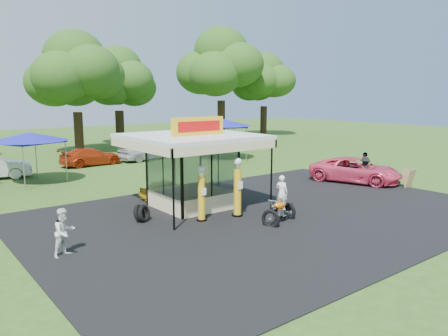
{
  "coord_description": "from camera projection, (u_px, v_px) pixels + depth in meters",
  "views": [
    {
      "loc": [
        -12.88,
        -11.38,
        5.13
      ],
      "look_at": [
        -0.93,
        4.0,
        1.87
      ],
      "focal_mm": 35.0,
      "sensor_mm": 36.0,
      "label": 1
    }
  ],
  "objects": [
    {
      "name": "pink_sedan",
      "position": [
        356.0,
        170.0,
        25.86
      ],
      "size": [
        3.98,
        5.74,
        1.46
      ],
      "primitive_type": "imported",
      "rotation": [
        0.0,
        0.0,
        0.33
      ],
      "color": "#EF4166",
      "rests_on": "ground"
    },
    {
      "name": "oak_far_f",
      "position": [
        264.0,
        84.0,
        54.84
      ],
      "size": [
        8.43,
        8.43,
        10.15
      ],
      "color": "black",
      "rests_on": "ground"
    },
    {
      "name": "motorcycle",
      "position": [
        281.0,
        203.0,
        17.69
      ],
      "size": [
        1.78,
        1.24,
        2.02
      ],
      "rotation": [
        0.0,
        0.0,
        0.31
      ],
      "color": "black",
      "rests_on": "ground"
    },
    {
      "name": "a_frame_sign",
      "position": [
        408.0,
        178.0,
        24.38
      ],
      "size": [
        0.6,
        0.55,
        1.06
      ],
      "rotation": [
        0.0,
        0.0,
        -0.04
      ],
      "color": "#593819",
      "rests_on": "ground"
    },
    {
      "name": "asphalt_apron",
      "position": [
        269.0,
        213.0,
        19.06
      ],
      "size": [
        20.0,
        14.0,
        0.04
      ],
      "primitive_type": "cube",
      "color": "black",
      "rests_on": "ground"
    },
    {
      "name": "ground",
      "position": [
        303.0,
        224.0,
        17.51
      ],
      "size": [
        120.0,
        120.0,
        0.0
      ],
      "primitive_type": "plane",
      "color": "#314F18",
      "rests_on": "ground"
    },
    {
      "name": "gas_station_kiosk",
      "position": [
        192.0,
        169.0,
        19.89
      ],
      "size": [
        5.4,
        5.4,
        4.18
      ],
      "color": "white",
      "rests_on": "ground"
    },
    {
      "name": "gas_pump_left",
      "position": [
        201.0,
        195.0,
        17.77
      ],
      "size": [
        0.43,
        0.43,
        2.33
      ],
      "color": "black",
      "rests_on": "ground"
    },
    {
      "name": "spectator_west",
      "position": [
        64.0,
        232.0,
        13.96
      ],
      "size": [
        0.93,
        0.82,
        1.58
      ],
      "primitive_type": "imported",
      "rotation": [
        0.0,
        0.0,
        0.34
      ],
      "color": "white",
      "rests_on": "ground"
    },
    {
      "name": "kiosk_car",
      "position": [
        168.0,
        189.0,
        21.83
      ],
      "size": [
        2.82,
        1.13,
        0.96
      ],
      "primitive_type": "imported",
      "rotation": [
        0.0,
        0.0,
        1.57
      ],
      "color": "gold",
      "rests_on": "ground"
    },
    {
      "name": "bg_car_b",
      "position": [
        91.0,
        157.0,
        32.12
      ],
      "size": [
        4.61,
        2.18,
        1.3
      ],
      "primitive_type": "imported",
      "rotation": [
        0.0,
        0.0,
        1.65
      ],
      "color": "#AF2E0D",
      "rests_on": "ground"
    },
    {
      "name": "tent_west",
      "position": [
        29.0,
        137.0,
        25.23
      ],
      "size": [
        4.31,
        4.31,
        3.01
      ],
      "rotation": [
        0.0,
        0.0,
        0.37
      ],
      "color": "gray",
      "rests_on": "ground"
    },
    {
      "name": "bg_car_c",
      "position": [
        145.0,
        150.0,
        34.76
      ],
      "size": [
        4.77,
        2.63,
        1.54
      ],
      "primitive_type": "imported",
      "rotation": [
        0.0,
        0.0,
        1.76
      ],
      "color": "#BBBBC0",
      "rests_on": "ground"
    },
    {
      "name": "oak_far_d",
      "position": [
        118.0,
        84.0,
        44.35
      ],
      "size": [
        8.27,
        8.27,
        9.84
      ],
      "color": "black",
      "rests_on": "ground"
    },
    {
      "name": "gas_pump_right",
      "position": [
        238.0,
        189.0,
        18.44
      ],
      "size": [
        0.47,
        0.47,
        2.54
      ],
      "color": "black",
      "rests_on": "ground"
    },
    {
      "name": "oak_far_c",
      "position": [
        76.0,
        78.0,
        37.36
      ],
      "size": [
        8.8,
        8.8,
        10.37
      ],
      "color": "black",
      "rests_on": "ground"
    },
    {
      "name": "spare_tires",
      "position": [
        142.0,
        213.0,
        17.75
      ],
      "size": [
        0.95,
        0.86,
        0.77
      ],
      "rotation": [
        0.0,
        0.0,
        0.55
      ],
      "color": "black",
      "rests_on": "ground"
    },
    {
      "name": "spectator_east_b",
      "position": [
        365.0,
        166.0,
        26.74
      ],
      "size": [
        1.06,
        0.86,
        1.69
      ],
      "primitive_type": "imported",
      "rotation": [
        0.0,
        0.0,
        3.67
      ],
      "color": "gray",
      "rests_on": "ground"
    },
    {
      "name": "oak_far_e",
      "position": [
        221.0,
        70.0,
        49.94
      ],
      "size": [
        10.53,
        10.53,
        12.53
      ],
      "color": "black",
      "rests_on": "ground"
    },
    {
      "name": "spectator_east_a",
      "position": [
        365.0,
        171.0,
        25.0
      ],
      "size": [
        1.23,
        1.01,
        1.65
      ],
      "primitive_type": "imported",
      "rotation": [
        0.0,
        0.0,
        3.58
      ],
      "color": "black",
      "rests_on": "ground"
    },
    {
      "name": "bg_car_d",
      "position": [
        213.0,
        141.0,
        41.95
      ],
      "size": [
        5.82,
        3.6,
        1.5
      ],
      "primitive_type": "imported",
      "rotation": [
        0.0,
        0.0,
        1.35
      ],
      "color": "#4F5051",
      "rests_on": "ground"
    },
    {
      "name": "tent_east",
      "position": [
        222.0,
        123.0,
        34.74
      ],
      "size": [
        4.66,
        4.66,
        3.26
      ],
      "rotation": [
        0.0,
        0.0,
        -0.36
      ],
      "color": "gray",
      "rests_on": "ground"
    }
  ]
}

